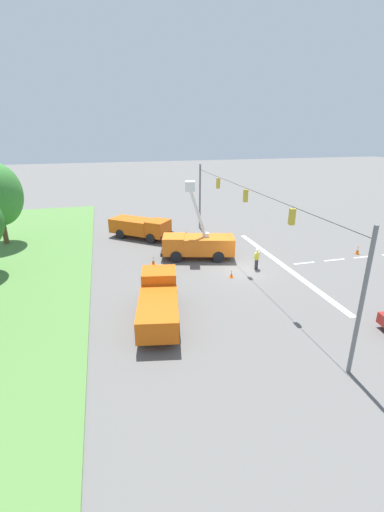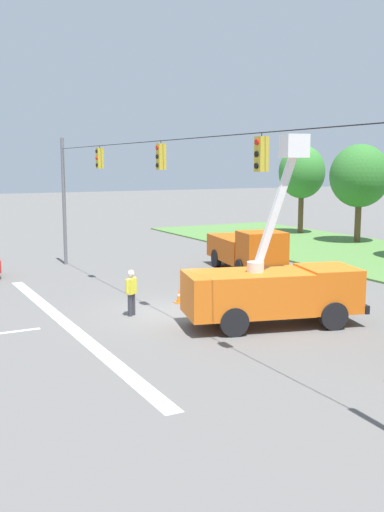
% 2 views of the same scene
% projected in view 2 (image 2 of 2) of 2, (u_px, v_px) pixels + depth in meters
% --- Properties ---
extents(ground_plane, '(200.00, 200.00, 0.00)m').
position_uv_depth(ground_plane, '(160.00, 313.00, 23.29)').
color(ground_plane, '#605E5B').
extents(lane_markings, '(17.60, 15.25, 0.01)m').
position_uv_depth(lane_markings, '(26.00, 330.00, 20.92)').
color(lane_markings, silver).
rests_on(lane_markings, ground).
extents(signal_gantry, '(26.20, 0.33, 7.20)m').
position_uv_depth(signal_gantry, '(159.00, 199.00, 22.58)').
color(signal_gantry, slate).
rests_on(signal_gantry, ground).
extents(tree_far_west, '(3.87, 3.70, 7.26)m').
position_uv_depth(tree_far_west, '(302.00, 172.00, 48.73)').
color(tree_far_west, brown).
rests_on(tree_far_west, ground).
extents(tree_west, '(4.13, 4.42, 7.17)m').
position_uv_depth(tree_west, '(360.00, 176.00, 43.12)').
color(tree_west, brown).
rests_on(tree_west, ground).
extents(utility_truck_bucket_lift, '(3.81, 6.74, 6.77)m').
position_uv_depth(utility_truck_bucket_lift, '(273.00, 288.00, 21.35)').
color(utility_truck_bucket_lift, orange).
rests_on(utility_truck_bucket_lift, ground).
extents(utility_truck_support_near, '(6.76, 3.39, 2.39)m').
position_uv_depth(utility_truck_support_near, '(247.00, 250.00, 31.94)').
color(utility_truck_support_near, '#D6560F').
rests_on(utility_truck_support_near, ground).
extents(road_worker, '(0.43, 0.55, 1.77)m').
position_uv_depth(road_worker, '(131.00, 290.00, 22.80)').
color(road_worker, '#383842').
rests_on(road_worker, ground).
extents(traffic_cone_foreground_right, '(0.36, 0.36, 0.59)m').
position_uv_depth(traffic_cone_foreground_right, '(179.00, 296.00, 24.99)').
color(traffic_cone_foreground_right, orange).
rests_on(traffic_cone_foreground_right, ground).
extents(traffic_cone_mid_left, '(0.36, 0.36, 0.71)m').
position_uv_depth(traffic_cone_mid_left, '(349.00, 301.00, 23.83)').
color(traffic_cone_mid_left, orange).
rests_on(traffic_cone_mid_left, ground).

